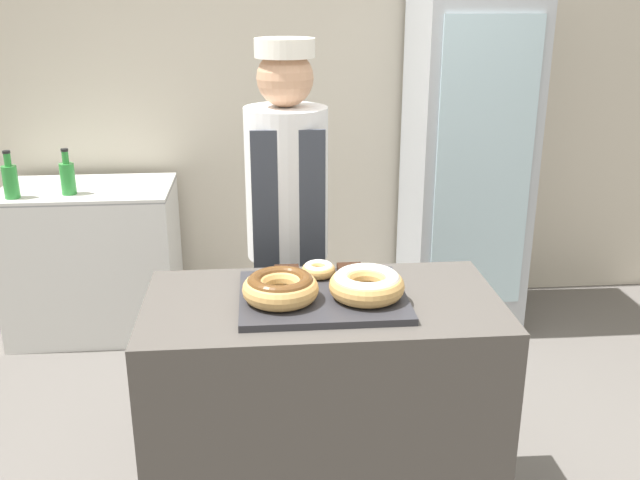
{
  "coord_description": "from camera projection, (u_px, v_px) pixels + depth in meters",
  "views": [
    {
      "loc": [
        -0.2,
        -2.2,
        1.9
      ],
      "look_at": [
        0.0,
        0.1,
        1.09
      ],
      "focal_mm": 40.0,
      "sensor_mm": 36.0,
      "label": 1
    }
  ],
  "objects": [
    {
      "name": "display_counter",
      "position": [
        322.0,
        416.0,
        2.56
      ],
      "size": [
        1.21,
        0.63,
        0.91
      ],
      "color": "#4C4742",
      "rests_on": "ground_plane"
    },
    {
      "name": "donut_chocolate_glaze",
      "position": [
        280.0,
        287.0,
        2.33
      ],
      "size": [
        0.25,
        0.25,
        0.09
      ],
      "color": "tan",
      "rests_on": "serving_tray"
    },
    {
      "name": "bottle_green_b",
      "position": [
        10.0,
        180.0,
        3.72
      ],
      "size": [
        0.08,
        0.08,
        0.25
      ],
      "color": "#2D8C38",
      "rests_on": "chest_freezer"
    },
    {
      "name": "brownie_back_left",
      "position": [
        287.0,
        273.0,
        2.53
      ],
      "size": [
        0.09,
        0.09,
        0.03
      ],
      "color": "black",
      "rests_on": "serving_tray"
    },
    {
      "name": "donut_light_glaze",
      "position": [
        367.0,
        284.0,
        2.36
      ],
      "size": [
        0.25,
        0.25,
        0.09
      ],
      "color": "tan",
      "rests_on": "serving_tray"
    },
    {
      "name": "serving_tray",
      "position": [
        323.0,
        297.0,
        2.41
      ],
      "size": [
        0.56,
        0.45,
        0.02
      ],
      "color": "#2D2D33",
      "rests_on": "display_counter"
    },
    {
      "name": "wall_back",
      "position": [
        290.0,
        88.0,
        4.27
      ],
      "size": [
        8.0,
        0.06,
        2.7
      ],
      "color": "beige",
      "rests_on": "ground_plane"
    },
    {
      "name": "brownie_back_right",
      "position": [
        350.0,
        271.0,
        2.55
      ],
      "size": [
        0.09,
        0.09,
        0.03
      ],
      "color": "black",
      "rests_on": "serving_tray"
    },
    {
      "name": "donut_mini_center",
      "position": [
        319.0,
        269.0,
        2.54
      ],
      "size": [
        0.12,
        0.12,
        0.05
      ],
      "color": "tan",
      "rests_on": "serving_tray"
    },
    {
      "name": "bottle_green",
      "position": [
        68.0,
        177.0,
        3.8
      ],
      "size": [
        0.08,
        0.08,
        0.25
      ],
      "color": "#2D8C38",
      "rests_on": "chest_freezer"
    },
    {
      "name": "chest_freezer",
      "position": [
        94.0,
        259.0,
        4.1
      ],
      "size": [
        0.94,
        0.59,
        0.87
      ],
      "color": "silver",
      "rests_on": "ground_plane"
    },
    {
      "name": "baker_person",
      "position": [
        288.0,
        234.0,
        3.01
      ],
      "size": [
        0.34,
        0.34,
        1.73
      ],
      "color": "#4C4C51",
      "rests_on": "ground_plane"
    },
    {
      "name": "beverage_fridge",
      "position": [
        465.0,
        161.0,
        4.1
      ],
      "size": [
        0.63,
        0.68,
        1.95
      ],
      "color": "#ADB2B7",
      "rests_on": "ground_plane"
    }
  ]
}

